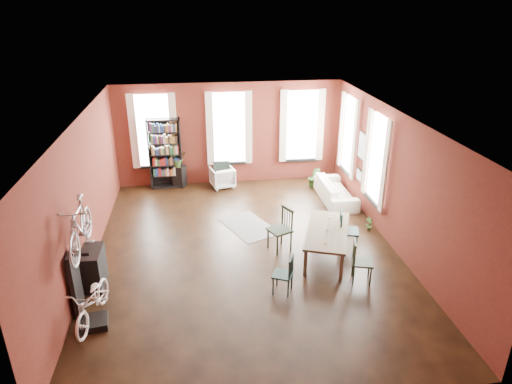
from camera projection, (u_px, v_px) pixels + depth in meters
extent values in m
plane|color=black|center=(246.00, 251.00, 10.79)|extent=(9.00, 9.00, 0.00)
cube|color=white|center=(245.00, 119.00, 9.53)|extent=(7.00, 9.00, 0.04)
cube|color=#4E1913|center=(229.00, 134.00, 14.26)|extent=(7.00, 0.04, 3.20)
cube|color=#4E1913|center=(284.00, 319.00, 6.06)|extent=(7.00, 0.04, 3.20)
cube|color=#4E1913|center=(83.00, 198.00, 9.73)|extent=(0.04, 9.00, 3.20)
cube|color=#4E1913|center=(395.00, 181.00, 10.59)|extent=(0.04, 9.00, 3.20)
cube|color=white|center=(154.00, 131.00, 13.87)|extent=(1.00, 0.04, 2.20)
cube|color=beige|center=(154.00, 131.00, 13.80)|extent=(1.40, 0.06, 2.30)
cube|color=white|center=(229.00, 128.00, 14.15)|extent=(1.00, 0.04, 2.20)
cube|color=beige|center=(229.00, 129.00, 14.09)|extent=(1.40, 0.06, 2.30)
cube|color=white|center=(301.00, 125.00, 14.44)|extent=(1.00, 0.04, 2.20)
cube|color=beige|center=(302.00, 126.00, 14.37)|extent=(1.40, 0.06, 2.30)
cube|color=white|center=(378.00, 159.00, 11.42)|extent=(0.04, 1.00, 2.20)
cube|color=beige|center=(376.00, 159.00, 11.41)|extent=(0.06, 1.40, 2.30)
cube|color=white|center=(350.00, 135.00, 13.43)|extent=(0.04, 1.00, 2.20)
cube|color=beige|center=(348.00, 135.00, 13.42)|extent=(0.06, 1.40, 2.30)
cube|color=black|center=(363.00, 146.00, 12.42)|extent=(0.04, 0.55, 0.75)
cube|color=black|center=(360.00, 175.00, 12.76)|extent=(0.04, 0.45, 0.35)
cube|color=#4C402E|center=(327.00, 243.00, 10.47)|extent=(1.53, 2.18, 0.68)
cube|color=#173432|center=(283.00, 274.00, 9.15)|extent=(0.51, 0.51, 0.83)
cube|color=black|center=(280.00, 230.00, 10.68)|extent=(0.64, 0.64, 1.04)
cube|color=#20301C|center=(362.00, 262.00, 9.50)|extent=(0.53, 0.53, 0.92)
cube|color=#173332|center=(349.00, 231.00, 10.69)|extent=(0.55, 0.55, 0.98)
cube|color=black|center=(165.00, 154.00, 14.03)|extent=(1.00, 0.32, 2.20)
imported|color=silver|center=(222.00, 176.00, 14.34)|extent=(0.82, 0.79, 0.71)
imported|color=beige|center=(336.00, 187.00, 13.36)|extent=(0.61, 2.08, 0.81)
cube|color=black|center=(249.00, 226.00, 11.96)|extent=(1.57, 1.87, 0.01)
cube|color=black|center=(94.00, 323.00, 8.32)|extent=(0.54, 0.54, 0.14)
cube|color=black|center=(76.00, 283.00, 8.47)|extent=(0.16, 0.60, 1.30)
cube|color=black|center=(93.00, 268.00, 9.41)|extent=(0.40, 0.80, 0.80)
cube|color=black|center=(180.00, 176.00, 14.37)|extent=(0.45, 0.45, 0.69)
imported|color=#285622|center=(314.00, 183.00, 14.39)|extent=(0.48, 0.73, 0.30)
imported|color=#325B24|center=(369.00, 228.00, 11.72)|extent=(0.30, 0.42, 0.14)
imported|color=silver|center=(90.00, 285.00, 8.00)|extent=(0.65, 0.87, 1.51)
imported|color=#A5A8AD|center=(77.00, 210.00, 7.92)|extent=(0.47, 1.00, 1.66)
imported|color=#365B24|center=(178.00, 160.00, 14.11)|extent=(0.67, 0.70, 0.44)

